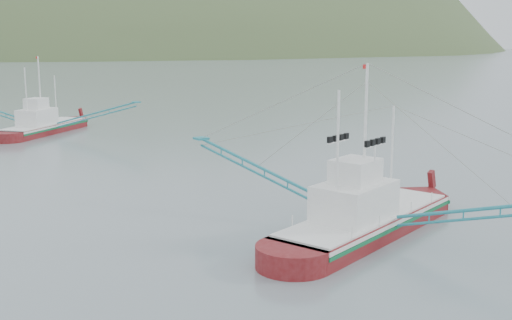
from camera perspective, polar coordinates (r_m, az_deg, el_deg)
ground at (r=34.40m, az=5.75°, el=-6.78°), size 1200.00×1200.00×0.00m
main_boat at (r=34.57m, az=9.75°, el=-3.54°), size 13.85×23.69×9.82m
bg_boat_far at (r=74.92m, az=-18.38°, el=3.77°), size 17.75×19.65×9.16m
headland_right at (r=524.74m, az=-4.94°, el=9.54°), size 684.00×432.00×306.00m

